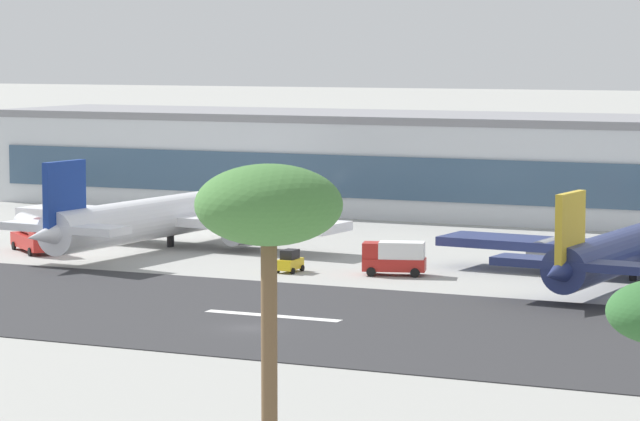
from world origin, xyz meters
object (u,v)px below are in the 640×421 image
service_box_truck_0 (394,257)px  palm_tree_0 (269,213)px  terminal_building (512,166)px  airliner_gold_tail_gate_2 (634,248)px  service_fuel_truck_2 (33,233)px  service_baggage_tug_1 (290,261)px  airliner_navy_tail_gate_1 (172,216)px

service_box_truck_0 → palm_tree_0: 82.26m
terminal_building → palm_tree_0: bearing=-76.5°
service_box_truck_0 → palm_tree_0: size_ratio=0.39×
airliner_gold_tail_gate_2 → palm_tree_0: size_ratio=2.78×
airliner_gold_tail_gate_2 → service_fuel_truck_2: bearing=100.8°
service_box_truck_0 → service_baggage_tug_1: size_ratio=1.99×
airliner_gold_tail_gate_2 → service_box_truck_0: bearing=111.3°
terminal_building → airliner_gold_tail_gate_2: size_ratio=3.17×
airliner_navy_tail_gate_1 → service_box_truck_0: size_ratio=7.87×
terminal_building → service_fuel_truck_2: terminal_building is taller
airliner_navy_tail_gate_1 → palm_tree_0: (56.10, -87.47, 11.05)m
service_baggage_tug_1 → palm_tree_0: size_ratio=0.19×
palm_tree_0 → service_baggage_tug_1: bearing=115.4°
service_baggage_tug_1 → palm_tree_0: bearing=24.3°
terminal_building → service_fuel_truck_2: size_ratio=17.61×
terminal_building → airliner_gold_tail_gate_2: (28.28, -49.97, -3.46)m
airliner_gold_tail_gate_2 → service_baggage_tug_1: airliner_gold_tail_gate_2 is taller
airliner_navy_tail_gate_1 → service_fuel_truck_2: airliner_navy_tail_gate_1 is taller
terminal_building → palm_tree_0: palm_tree_0 is taller
service_baggage_tug_1 → service_box_truck_0: bearing=101.6°
service_fuel_truck_2 → palm_tree_0: (66.98, -76.91, 12.39)m
airliner_navy_tail_gate_1 → service_baggage_tug_1: (20.54, -12.55, -2.33)m
service_box_truck_0 → service_fuel_truck_2: 41.46m
terminal_building → service_baggage_tug_1: bearing=-93.4°
palm_tree_0 → service_fuel_truck_2: bearing=131.1°
service_box_truck_0 → service_baggage_tug_1: service_box_truck_0 is taller
terminal_building → service_box_truck_0: bearing=-83.3°
airliner_gold_tail_gate_2 → service_baggage_tug_1: 32.95m
terminal_building → airliner_gold_tail_gate_2: 57.52m
airliner_navy_tail_gate_1 → palm_tree_0: 104.51m
airliner_navy_tail_gate_1 → service_fuel_truck_2: (-10.88, -10.56, -1.34)m
service_box_truck_0 → airliner_navy_tail_gate_1: bearing=-35.2°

